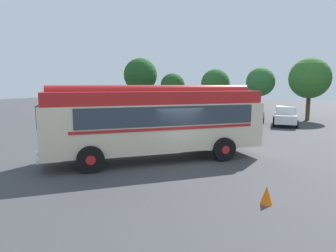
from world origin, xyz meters
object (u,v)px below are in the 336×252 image
(vintage_bus, at_px, (156,120))
(traffic_cone, at_px, (267,195))
(box_van, at_px, (191,107))
(car_near_left, at_px, (219,114))
(car_mid_right, at_px, (285,116))
(car_mid_left, at_px, (249,115))

(vintage_bus, bearing_deg, traffic_cone, -34.71)
(box_van, bearing_deg, traffic_cone, -65.62)
(car_near_left, height_order, box_van, box_van)
(car_near_left, distance_m, traffic_cone, 19.31)
(box_van, bearing_deg, car_mid_right, 2.65)
(car_near_left, xyz_separation_m, car_mid_right, (5.72, 0.18, 0.00))
(car_near_left, bearing_deg, vintage_bus, -88.77)
(box_van, height_order, traffic_cone, box_van)
(box_van, bearing_deg, car_mid_left, -4.21)
(car_mid_left, relative_size, traffic_cone, 8.00)
(car_near_left, bearing_deg, box_van, -175.49)
(car_near_left, distance_m, car_mid_left, 2.85)
(box_van, bearing_deg, vintage_bus, -78.36)
(vintage_bus, xyz_separation_m, car_mid_right, (5.40, 15.00, -1.05))
(car_mid_right, bearing_deg, box_van, -177.35)
(car_near_left, height_order, traffic_cone, car_near_left)
(car_mid_left, bearing_deg, car_near_left, 167.53)
(car_near_left, xyz_separation_m, box_van, (-2.69, -0.21, 0.52))
(vintage_bus, bearing_deg, car_near_left, 91.23)
(vintage_bus, distance_m, car_near_left, 14.87)
(traffic_cone, bearing_deg, car_mid_right, 89.58)
(vintage_bus, xyz_separation_m, car_mid_left, (2.46, 14.21, -1.05))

